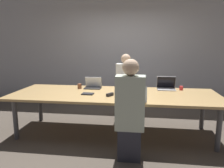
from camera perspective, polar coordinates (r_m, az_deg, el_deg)
ground_plane at (r=4.12m, az=0.61°, el=-12.71°), size 24.00×24.00×0.00m
curtain_wall at (r=5.77m, az=3.15°, el=8.30°), size 12.00×0.06×2.80m
conference_table at (r=3.89m, az=0.63°, el=-3.23°), size 3.65×1.29×0.75m
laptop_far_midleft at (r=4.34m, az=-4.95°, el=-0.23°), size 0.33×0.22×0.22m
cup_far_midleft at (r=4.34m, az=-8.46°, el=-0.55°), size 0.08×0.08×0.09m
laptop_far_center at (r=4.28m, az=3.20°, el=-0.32°), size 0.34×0.24×0.24m
person_far_center at (r=4.73m, az=3.55°, el=-0.98°), size 0.40×0.24×1.41m
cup_far_center at (r=4.18m, az=6.71°, el=-0.96°), size 0.08×0.08×0.09m
laptop_near_midright at (r=3.35m, az=6.06°, el=-3.38°), size 0.35×0.24×0.25m
person_near_midright at (r=3.04m, az=4.71°, el=-7.26°), size 0.40×0.24×1.43m
laptop_far_right at (r=4.33m, az=13.97°, el=-0.44°), size 0.35×0.25×0.25m
cup_far_right at (r=4.36m, az=17.62°, el=-1.00°), size 0.07×0.07×0.08m
stapler at (r=3.68m, az=-0.55°, el=-2.78°), size 0.12×0.15×0.05m
notebook at (r=3.83m, az=-6.37°, el=-2.56°), size 0.21×0.15×0.02m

